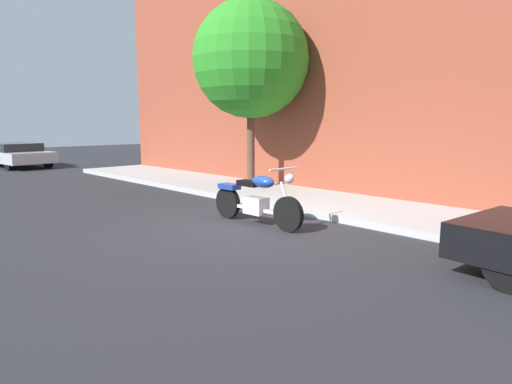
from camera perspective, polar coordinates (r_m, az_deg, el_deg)
ground_plane at (r=8.17m, az=-1.01°, el=-4.47°), size 60.00×60.00×0.00m
sidewalk at (r=10.12m, az=10.16°, el=-1.57°), size 21.77×2.49×0.14m
building_facade at (r=11.33m, az=15.35°, el=17.31°), size 21.77×0.50×7.20m
motorcycle at (r=8.24m, az=0.01°, el=-1.03°), size 2.23×0.70×1.12m
parked_car_silver at (r=21.69m, az=-28.73°, el=4.34°), size 4.28×2.12×1.03m
street_tree at (r=12.11m, az=-0.70°, el=16.81°), size 3.09×3.09×5.10m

